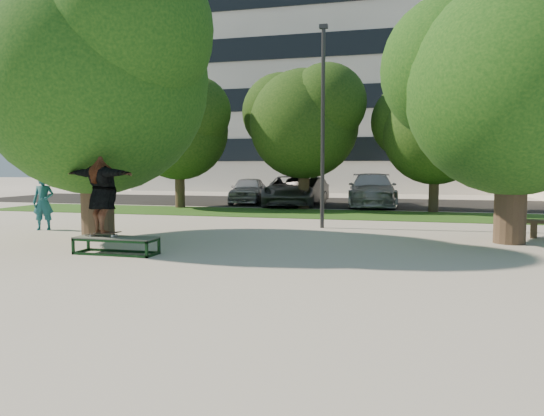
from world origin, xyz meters
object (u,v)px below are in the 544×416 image
(tree_right, at_px, (511,75))
(grind_box, at_px, (116,245))
(lamppost, at_px, (323,124))
(car_silver_a, at_px, (248,190))
(car_dark, at_px, (304,191))
(car_grey, at_px, (289,191))
(tree_left, at_px, (93,67))
(bystander, at_px, (43,202))
(car_silver_b, at_px, (372,190))

(tree_right, xyz_separation_m, grind_box, (-8.42, -4.03, -3.90))
(tree_right, height_order, lamppost, tree_right)
(tree_right, xyz_separation_m, car_silver_a, (-10.20, 11.19, -3.42))
(car_dark, relative_size, car_grey, 0.80)
(tree_left, bearing_deg, car_silver_a, 89.97)
(bystander, distance_m, car_grey, 12.19)
(tree_left, distance_m, car_dark, 13.55)
(tree_left, relative_size, car_silver_b, 1.35)
(grind_box, height_order, car_silver_a, car_silver_a)
(grind_box, bearing_deg, car_dark, 85.44)
(tree_left, relative_size, car_dark, 1.75)
(tree_right, distance_m, lamppost, 5.36)
(tree_right, height_order, car_silver_a, tree_right)
(tree_left, bearing_deg, car_dark, 76.83)
(car_grey, bearing_deg, grind_box, -101.74)
(car_silver_a, bearing_deg, car_silver_b, -10.00)
(bystander, height_order, car_grey, bystander)
(tree_left, height_order, grind_box, tree_left)
(grind_box, height_order, car_silver_b, car_silver_b)
(lamppost, bearing_deg, car_dark, 104.86)
(car_dark, bearing_deg, car_silver_b, 10.53)
(tree_left, height_order, car_dark, tree_left)
(tree_left, height_order, lamppost, tree_left)
(car_silver_b, bearing_deg, tree_left, -120.68)
(car_silver_b, bearing_deg, tree_right, -75.04)
(tree_right, xyz_separation_m, lamppost, (-4.92, 1.92, -0.94))
(lamppost, xyz_separation_m, bystander, (-7.89, -2.67, -2.33))
(bystander, bearing_deg, car_dark, 44.53)
(tree_left, bearing_deg, tree_right, 11.03)
(tree_right, height_order, car_grey, tree_right)
(tree_left, distance_m, grind_box, 5.03)
(lamppost, relative_size, car_grey, 1.21)
(tree_left, relative_size, grind_box, 3.95)
(car_silver_b, bearing_deg, lamppost, -100.66)
(lamppost, xyz_separation_m, car_silver_b, (0.83, 9.08, -2.39))
(car_silver_a, relative_size, car_dark, 0.96)
(bystander, bearing_deg, car_silver_a, 58.16)
(tree_right, relative_size, car_dark, 1.60)
(car_silver_b, bearing_deg, car_dark, -179.89)
(tree_right, relative_size, bystander, 3.96)
(car_dark, height_order, car_silver_b, car_silver_b)
(car_silver_b, bearing_deg, car_silver_a, 172.74)
(grind_box, xyz_separation_m, car_grey, (0.50, 14.44, 0.51))
(car_silver_a, distance_m, car_grey, 2.41)
(lamppost, height_order, car_silver_b, lamppost)
(lamppost, distance_m, car_grey, 9.34)
(tree_right, height_order, car_dark, tree_right)
(tree_right, bearing_deg, grind_box, -154.44)
(car_silver_a, bearing_deg, lamppost, -68.48)
(car_dark, bearing_deg, car_grey, -153.01)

